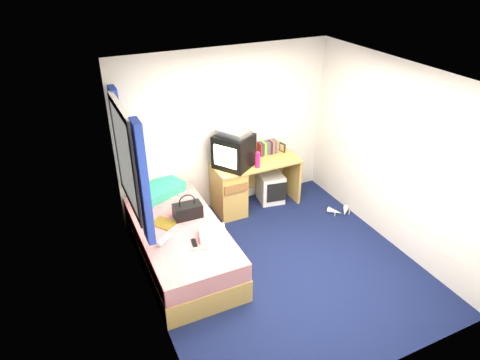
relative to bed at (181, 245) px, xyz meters
name	(u,v)px	position (x,y,z in m)	size (l,w,h in m)	color
ground	(281,266)	(1.10, -0.60, -0.27)	(3.40, 3.40, 0.00)	#0C1438
room_shell	(287,164)	(1.10, -0.60, 1.18)	(3.40, 3.40, 3.40)	white
bed	(181,245)	(0.00, 0.00, 0.00)	(1.01, 2.00, 0.54)	tan
pillow	(160,190)	(0.01, 0.87, 0.34)	(0.61, 0.39, 0.13)	#1B7DB3
desk	(239,185)	(1.18, 0.83, 0.14)	(1.30, 0.55, 0.75)	tan
storage_cube	(271,188)	(1.74, 0.84, -0.04)	(0.36, 0.36, 0.46)	white
crt_tv	(234,151)	(1.10, 0.83, 0.72)	(0.64, 0.65, 0.48)	black
vcr	(234,132)	(1.11, 0.84, 1.00)	(0.42, 0.30, 0.08)	#AAAAAC
book_row	(268,147)	(1.75, 1.00, 0.58)	(0.31, 0.13, 0.20)	maroon
picture_frame	(282,147)	(1.98, 0.96, 0.55)	(0.02, 0.12, 0.14)	black
pink_water_bottle	(257,160)	(1.40, 0.66, 0.59)	(0.07, 0.07, 0.22)	#D01D6D
aerosol_can	(248,158)	(1.33, 0.81, 0.58)	(0.05, 0.05, 0.19)	white
handbag	(188,210)	(0.17, 0.18, 0.37)	(0.36, 0.21, 0.32)	black
towel	(213,233)	(0.29, -0.35, 0.32)	(0.30, 0.25, 0.10)	white
magazine	(164,223)	(-0.16, 0.16, 0.28)	(0.21, 0.28, 0.01)	gold
water_bottle	(164,240)	(-0.27, -0.21, 0.31)	(0.07, 0.07, 0.20)	silver
colour_swatch_fan	(201,248)	(0.09, -0.50, 0.28)	(0.22, 0.06, 0.01)	yellow
remote_control	(194,243)	(0.05, -0.39, 0.28)	(0.05, 0.16, 0.02)	black
window_assembly	(129,160)	(-0.45, 0.30, 1.15)	(0.11, 1.42, 1.40)	silver
white_heels	(340,211)	(2.50, 0.05, -0.23)	(0.36, 0.29, 0.09)	silver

